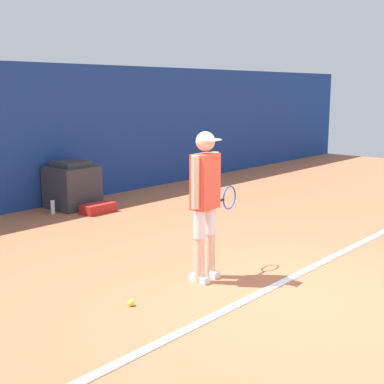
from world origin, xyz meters
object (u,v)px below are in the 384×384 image
at_px(water_bottle, 53,207).
at_px(tennis_ball, 131,303).
at_px(tennis_player, 206,198).
at_px(covered_chair, 72,186).
at_px(equipment_bag, 98,208).

bearing_deg(water_bottle, tennis_ball, -114.15).
height_order(tennis_player, covered_chair, tennis_player).
bearing_deg(covered_chair, equipment_bag, -86.24).
height_order(tennis_player, equipment_bag, tennis_player).
xyz_separation_m(tennis_player, water_bottle, (0.73, 4.17, -0.84)).
bearing_deg(covered_chair, tennis_ball, -119.23).
bearing_deg(tennis_player, covered_chair, 66.76).
height_order(tennis_ball, water_bottle, water_bottle).
bearing_deg(equipment_bag, tennis_ball, -124.24).
relative_size(covered_chair, water_bottle, 3.22).
xyz_separation_m(tennis_ball, water_bottle, (1.84, 4.11, 0.09)).
xyz_separation_m(tennis_ball, equipment_bag, (2.43, 3.57, 0.05)).
relative_size(tennis_ball, covered_chair, 0.08).
relative_size(tennis_player, water_bottle, 6.33).
relative_size(covered_chair, equipment_bag, 1.43).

